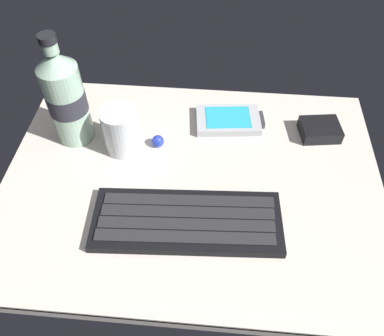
{
  "coord_description": "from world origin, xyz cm",
  "views": [
    {
      "loc": [
        3.58,
        -41.23,
        52.31
      ],
      "look_at": [
        0.0,
        0.0,
        3.0
      ],
      "focal_mm": 36.85,
      "sensor_mm": 36.0,
      "label": 1
    }
  ],
  "objects_px": {
    "water_bottle": "(66,98)",
    "charger_block": "(320,130)",
    "handheld_device": "(229,120)",
    "trackball_mouse": "(158,141)",
    "keyboard": "(189,221)",
    "juice_cup": "(121,132)"
  },
  "relations": [
    {
      "from": "handheld_device",
      "to": "trackball_mouse",
      "type": "height_order",
      "value": "trackball_mouse"
    },
    {
      "from": "water_bottle",
      "to": "trackball_mouse",
      "type": "distance_m",
      "value": 0.17
    },
    {
      "from": "juice_cup",
      "to": "handheld_device",
      "type": "bearing_deg",
      "value": 23.18
    },
    {
      "from": "handheld_device",
      "to": "water_bottle",
      "type": "height_order",
      "value": "water_bottle"
    },
    {
      "from": "handheld_device",
      "to": "juice_cup",
      "type": "distance_m",
      "value": 0.21
    },
    {
      "from": "charger_block",
      "to": "trackball_mouse",
      "type": "distance_m",
      "value": 0.3
    },
    {
      "from": "keyboard",
      "to": "charger_block",
      "type": "relative_size",
      "value": 4.22
    },
    {
      "from": "juice_cup",
      "to": "trackball_mouse",
      "type": "distance_m",
      "value": 0.07
    },
    {
      "from": "handheld_device",
      "to": "juice_cup",
      "type": "height_order",
      "value": "juice_cup"
    },
    {
      "from": "keyboard",
      "to": "trackball_mouse",
      "type": "bearing_deg",
      "value": 113.61
    },
    {
      "from": "juice_cup",
      "to": "charger_block",
      "type": "height_order",
      "value": "juice_cup"
    },
    {
      "from": "charger_block",
      "to": "trackball_mouse",
      "type": "height_order",
      "value": "charger_block"
    },
    {
      "from": "water_bottle",
      "to": "charger_block",
      "type": "height_order",
      "value": "water_bottle"
    },
    {
      "from": "water_bottle",
      "to": "charger_block",
      "type": "distance_m",
      "value": 0.46
    },
    {
      "from": "keyboard",
      "to": "water_bottle",
      "type": "relative_size",
      "value": 1.42
    },
    {
      "from": "keyboard",
      "to": "charger_block",
      "type": "height_order",
      "value": "charger_block"
    },
    {
      "from": "water_bottle",
      "to": "trackball_mouse",
      "type": "bearing_deg",
      "value": -4.65
    },
    {
      "from": "keyboard",
      "to": "juice_cup",
      "type": "relative_size",
      "value": 3.48
    },
    {
      "from": "water_bottle",
      "to": "trackball_mouse",
      "type": "relative_size",
      "value": 9.45
    },
    {
      "from": "juice_cup",
      "to": "water_bottle",
      "type": "relative_size",
      "value": 0.41
    },
    {
      "from": "charger_block",
      "to": "trackball_mouse",
      "type": "relative_size",
      "value": 3.18
    },
    {
      "from": "keyboard",
      "to": "handheld_device",
      "type": "xyz_separation_m",
      "value": [
        0.06,
        0.23,
        -0.0
      ]
    }
  ]
}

